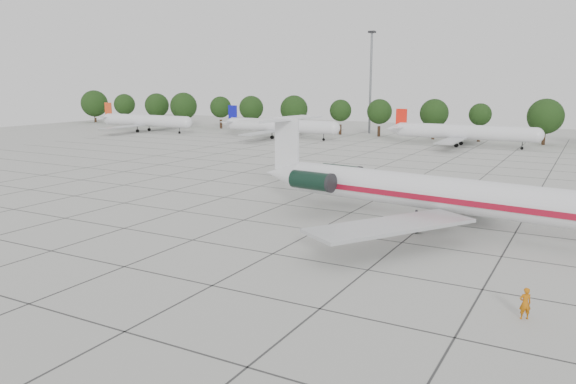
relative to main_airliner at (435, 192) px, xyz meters
The scene contains 9 objects.
ground 11.36m from the main_airliner, 146.41° to the right, with size 260.00×260.00×0.00m, color beige.
apron_joints 13.19m from the main_airliner, 135.12° to the left, with size 170.00×170.00×0.02m, color #383838.
main_airliner is the anchor object (origin of this frame).
ground_crew 20.33m from the main_airliner, 60.64° to the right, with size 0.69×0.45×1.90m, color #B85F0A.
bg_airliner_a 110.49m from the main_airliner, 146.49° to the left, with size 28.24×27.20×7.40m.
bg_airliner_b 82.73m from the main_airliner, 129.68° to the left, with size 28.24×27.20×7.40m.
bg_airliner_c 68.66m from the main_airliner, 99.73° to the left, with size 28.24×27.20×7.40m.
tree_line 81.71m from the main_airliner, 104.70° to the left, with size 249.86×8.44×10.22m.
floodlight_mast 95.07m from the main_airliner, 114.41° to the left, with size 1.60×1.60×25.45m.
Camera 1 is at (21.67, -44.67, 13.55)m, focal length 35.00 mm.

